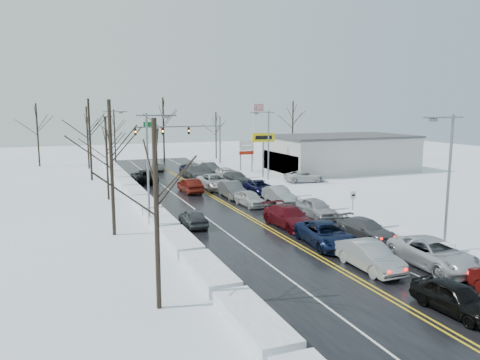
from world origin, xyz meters
name	(u,v)px	position (x,y,z in m)	size (l,w,h in m)	color
ground	(231,207)	(0.00, 0.00, 0.00)	(160.00, 160.00, 0.00)	white
road_surface	(224,203)	(0.00, 2.00, 0.01)	(14.00, 84.00, 0.01)	black
snow_bank_left	(147,209)	(-7.60, 2.00, 0.00)	(1.84, 72.00, 0.70)	white
snow_bank_right	(292,198)	(7.60, 2.00, 0.00)	(1.84, 72.00, 0.70)	white
traffic_signal_mast	(188,133)	(3.45, 27.99, 5.48)	(13.28, 0.39, 8.00)	slate
tires_plus_sign	(263,141)	(10.50, 15.99, 4.99)	(3.20, 0.34, 6.00)	slate
used_vehicles_sign	(246,149)	(10.50, 22.00, 3.32)	(2.20, 0.22, 4.65)	slate
speed_limit_sign	(353,199)	(8.20, -8.00, 1.63)	(0.55, 0.09, 2.35)	slate
flagpole	(254,128)	(15.17, 30.00, 5.93)	(1.87, 1.20, 10.00)	silver
dealership_building	(340,153)	(23.98, 18.00, 2.66)	(20.40, 12.40, 5.30)	#B7B7B2
streetlight_se	(447,172)	(8.30, -18.00, 5.31)	(3.20, 0.25, 9.00)	slate
streetlight_ne	(267,142)	(8.30, 10.00, 5.31)	(3.20, 0.25, 9.00)	slate
streetlight_sw	(150,160)	(-8.30, -4.00, 5.31)	(3.20, 0.25, 9.00)	slate
streetlight_nw	(112,138)	(-8.30, 24.00, 5.31)	(3.20, 0.25, 9.00)	slate
tree_left_a	(155,178)	(-11.00, -20.00, 6.29)	(3.60, 3.60, 9.00)	#2D231C
tree_left_b	(110,141)	(-11.50, -6.00, 6.99)	(4.00, 4.00, 10.00)	#2D231C
tree_left_c	(106,142)	(-10.50, 8.00, 5.94)	(3.40, 3.40, 8.50)	#2D231C
tree_left_d	(89,123)	(-11.20, 22.00, 7.33)	(4.20, 4.20, 10.50)	#2D231C
tree_left_e	(87,125)	(-10.80, 34.00, 6.64)	(3.80, 3.80, 9.50)	#2D231C
tree_far_a	(37,122)	(-18.00, 40.00, 6.99)	(4.00, 4.00, 10.00)	#2D231C
tree_far_b	(114,126)	(-6.00, 41.00, 6.29)	(3.60, 3.60, 9.00)	#2D231C
tree_far_c	(163,117)	(2.00, 39.00, 7.68)	(4.40, 4.40, 11.00)	#2D231C
tree_far_d	(216,126)	(12.00, 40.50, 5.94)	(3.40, 3.40, 8.50)	#2D231C
tree_far_e	(293,118)	(28.00, 41.00, 7.33)	(4.20, 4.20, 10.50)	#2D231C
queued_car_0	(454,313)	(1.69, -25.51, 0.00)	(1.75, 4.34, 1.48)	black
queued_car_1	(369,269)	(1.63, -19.19, 0.00)	(1.72, 4.94, 1.63)	#94969B
queued_car_2	(326,246)	(1.77, -14.19, 0.00)	(2.69, 5.83, 1.62)	black
queued_car_3	(289,227)	(1.72, -8.70, 0.00)	(2.34, 5.76, 1.67)	#500A12
queued_car_4	(250,206)	(1.88, -0.20, 0.00)	(1.74, 4.32, 1.47)	#B9BABC
queued_car_5	(232,198)	(1.72, 4.24, 0.00)	(1.78, 5.10, 1.68)	#46484B
queued_car_6	(215,189)	(1.67, 9.97, 0.00)	(2.84, 6.17, 1.71)	#BCBBBE
queued_car_7	(196,178)	(1.82, 18.46, 0.00)	(2.39, 5.87, 1.70)	#46484B
queued_car_8	(187,174)	(1.83, 23.31, 0.00)	(1.64, 4.08, 1.39)	black
queued_car_10	(434,267)	(5.44, -20.30, 0.00)	(2.80, 6.07, 1.69)	#AFB2B8
queued_car_11	(365,239)	(5.31, -13.77, 0.00)	(2.04, 5.03, 1.46)	#46484B
queued_car_12	(316,217)	(5.43, -6.64, 0.00)	(1.93, 4.81, 1.64)	#98999F
queued_car_13	(279,203)	(5.17, 0.18, 0.00)	(1.67, 4.78, 1.58)	gray
queued_car_14	(260,194)	(5.34, 5.22, 0.00)	(2.43, 5.28, 1.47)	black
queued_car_15	(237,184)	(5.36, 12.53, 0.00)	(2.05, 5.05, 1.47)	#414446
queued_car_16	(227,179)	(5.41, 16.33, 0.00)	(1.91, 4.75, 1.62)	silver
queued_car_17	(210,173)	(5.29, 23.17, 0.00)	(1.53, 4.38, 1.44)	#3B3E40
oncoming_car_0	(190,193)	(-1.64, 8.70, 0.00)	(1.68, 4.81, 1.58)	#54110B
oncoming_car_1	(144,183)	(-5.24, 17.40, 0.00)	(2.73, 5.93, 1.65)	black
oncoming_car_2	(155,170)	(-1.69, 28.60, 0.00)	(2.27, 5.58, 1.62)	silver
oncoming_car_3	(193,226)	(-5.32, -5.68, 0.00)	(1.71, 4.24, 1.44)	#45484B
parked_car_0	(305,182)	(13.89, 10.55, 0.00)	(2.40, 5.20, 1.44)	silver
parked_car_1	(307,175)	(17.17, 15.91, 0.00)	(1.95, 4.80, 1.39)	black
parked_car_2	(276,170)	(15.11, 21.68, 0.00)	(1.97, 4.90, 1.67)	black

